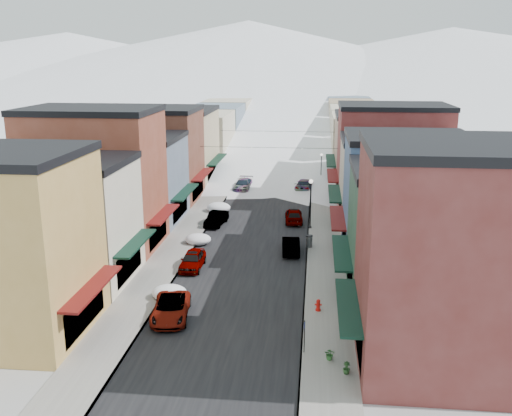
% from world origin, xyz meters
% --- Properties ---
extents(ground, '(600.00, 600.00, 0.00)m').
position_xyz_m(ground, '(0.00, 0.00, 0.00)').
color(ground, gray).
rests_on(ground, ground).
extents(road, '(10.00, 160.00, 0.01)m').
position_xyz_m(road, '(0.00, 60.00, 0.01)').
color(road, black).
rests_on(road, ground).
extents(sidewalk_left, '(3.20, 160.00, 0.15)m').
position_xyz_m(sidewalk_left, '(-6.60, 60.00, 0.07)').
color(sidewalk_left, gray).
rests_on(sidewalk_left, ground).
extents(sidewalk_right, '(3.20, 160.00, 0.15)m').
position_xyz_m(sidewalk_right, '(6.60, 60.00, 0.07)').
color(sidewalk_right, gray).
rests_on(sidewalk_right, ground).
extents(curb_left, '(0.10, 160.00, 0.15)m').
position_xyz_m(curb_left, '(-5.05, 60.00, 0.07)').
color(curb_left, slate).
rests_on(curb_left, ground).
extents(curb_right, '(0.10, 160.00, 0.15)m').
position_xyz_m(curb_right, '(5.05, 60.00, 0.07)').
color(curb_right, slate).
rests_on(curb_right, ground).
extents(bldg_l_yellow, '(11.30, 8.70, 11.50)m').
position_xyz_m(bldg_l_yellow, '(-13.19, 4.00, 5.76)').
color(bldg_l_yellow, tan).
rests_on(bldg_l_yellow, ground).
extents(bldg_l_cream, '(11.30, 8.20, 9.50)m').
position_xyz_m(bldg_l_cream, '(-13.19, 12.50, 4.76)').
color(bldg_l_cream, beige).
rests_on(bldg_l_cream, ground).
extents(bldg_l_brick_near, '(12.30, 8.20, 12.50)m').
position_xyz_m(bldg_l_brick_near, '(-13.69, 20.50, 6.26)').
color(bldg_l_brick_near, brown).
rests_on(bldg_l_brick_near, ground).
extents(bldg_l_grayblue, '(11.30, 9.20, 9.00)m').
position_xyz_m(bldg_l_grayblue, '(-13.19, 29.00, 4.51)').
color(bldg_l_grayblue, slate).
rests_on(bldg_l_grayblue, ground).
extents(bldg_l_brick_far, '(13.30, 9.20, 11.00)m').
position_xyz_m(bldg_l_brick_far, '(-14.19, 38.00, 5.51)').
color(bldg_l_brick_far, brown).
rests_on(bldg_l_brick_far, ground).
extents(bldg_l_tan, '(11.30, 11.20, 10.00)m').
position_xyz_m(bldg_l_tan, '(-13.19, 48.00, 5.01)').
color(bldg_l_tan, tan).
rests_on(bldg_l_tan, ground).
extents(bldg_r_brick_near, '(12.30, 9.20, 12.50)m').
position_xyz_m(bldg_r_brick_near, '(13.69, 3.00, 6.26)').
color(bldg_r_brick_near, maroon).
rests_on(bldg_r_brick_near, ground).
extents(bldg_r_green, '(11.30, 9.20, 9.50)m').
position_xyz_m(bldg_r_green, '(13.19, 12.00, 4.76)').
color(bldg_r_green, '#1F422E').
rests_on(bldg_r_green, ground).
extents(bldg_r_blue, '(11.30, 9.20, 10.50)m').
position_xyz_m(bldg_r_blue, '(13.19, 21.00, 5.26)').
color(bldg_r_blue, '#38557F').
rests_on(bldg_r_blue, ground).
extents(bldg_r_cream, '(12.30, 9.20, 9.00)m').
position_xyz_m(bldg_r_cream, '(13.69, 30.00, 4.51)').
color(bldg_r_cream, '#BDAF98').
rests_on(bldg_r_cream, ground).
extents(bldg_r_brick_far, '(13.30, 9.20, 11.50)m').
position_xyz_m(bldg_r_brick_far, '(14.19, 39.00, 5.76)').
color(bldg_r_brick_far, maroon).
rests_on(bldg_r_brick_far, ground).
extents(bldg_r_tan, '(11.30, 11.20, 9.50)m').
position_xyz_m(bldg_r_tan, '(13.19, 49.00, 4.76)').
color(bldg_r_tan, '#9A7B65').
rests_on(bldg_r_tan, ground).
extents(distant_blocks, '(34.00, 55.00, 8.00)m').
position_xyz_m(distant_blocks, '(0.00, 83.00, 4.00)').
color(distant_blocks, gray).
rests_on(distant_blocks, ground).
extents(mountain_ridge, '(670.00, 340.00, 34.00)m').
position_xyz_m(mountain_ridge, '(-19.47, 277.18, 14.36)').
color(mountain_ridge, silver).
rests_on(mountain_ridge, ground).
extents(overhead_cables, '(16.40, 15.04, 0.04)m').
position_xyz_m(overhead_cables, '(0.00, 47.50, 6.20)').
color(overhead_cables, black).
rests_on(overhead_cables, ground).
extents(car_white_suv, '(2.93, 5.24, 1.38)m').
position_xyz_m(car_white_suv, '(-3.62, 6.89, 0.69)').
color(car_white_suv, silver).
rests_on(car_white_suv, ground).
extents(car_silver_sedan, '(1.69, 4.20, 1.43)m').
position_xyz_m(car_silver_sedan, '(-4.13, 16.01, 0.71)').
color(car_silver_sedan, '#AAADB3').
rests_on(car_silver_sedan, ground).
extents(car_dark_hatch, '(2.03, 4.36, 1.38)m').
position_xyz_m(car_dark_hatch, '(-4.30, 28.23, 0.69)').
color(car_dark_hatch, black).
rests_on(car_dark_hatch, ground).
extents(car_silver_wagon, '(2.34, 5.20, 1.48)m').
position_xyz_m(car_silver_wagon, '(-3.54, 43.79, 0.74)').
color(car_silver_wagon, '#ACAEB5').
rests_on(car_silver_wagon, ground).
extents(car_green_sedan, '(1.80, 4.40, 1.42)m').
position_xyz_m(car_green_sedan, '(3.62, 20.62, 0.71)').
color(car_green_sedan, black).
rests_on(car_green_sedan, ground).
extents(car_gray_suv, '(2.06, 4.51, 1.50)m').
position_xyz_m(car_gray_suv, '(3.50, 30.11, 0.75)').
color(car_gray_suv, '#97999F').
rests_on(car_gray_suv, ground).
extents(car_black_sedan, '(2.74, 5.37, 1.49)m').
position_xyz_m(car_black_sedan, '(4.30, 44.66, 0.75)').
color(car_black_sedan, black).
rests_on(car_black_sedan, ground).
extents(car_lane_silver, '(2.04, 4.85, 1.64)m').
position_xyz_m(car_lane_silver, '(-2.09, 60.19, 0.82)').
color(car_lane_silver, '#A4A7AC').
rests_on(car_lane_silver, ground).
extents(car_lane_white, '(3.37, 6.28, 1.68)m').
position_xyz_m(car_lane_white, '(1.37, 75.47, 0.84)').
color(car_lane_white, silver).
rests_on(car_lane_white, ground).
extents(fire_hydrant, '(0.48, 0.36, 0.82)m').
position_xyz_m(fire_hydrant, '(6.01, 8.74, 0.52)').
color(fire_hydrant, red).
rests_on(fire_hydrant, sidewalk_right).
extents(parking_sign, '(0.07, 0.27, 1.99)m').
position_xyz_m(parking_sign, '(5.20, 3.06, 1.32)').
color(parking_sign, black).
rests_on(parking_sign, sidewalk_right).
extents(trash_can, '(0.63, 0.63, 1.08)m').
position_xyz_m(trash_can, '(5.20, 21.92, 0.70)').
color(trash_can, '#5D5F62').
rests_on(trash_can, sidewalk_right).
extents(streetlamp_near, '(0.41, 0.41, 4.92)m').
position_xyz_m(streetlamp_near, '(5.20, 27.86, 3.25)').
color(streetlamp_near, black).
rests_on(streetlamp_near, sidewalk_right).
extents(streetlamp_far, '(0.34, 0.34, 4.08)m').
position_xyz_m(streetlamp_far, '(6.36, 48.28, 2.72)').
color(streetlamp_far, black).
rests_on(streetlamp_far, sidewalk_right).
extents(planter_near, '(0.66, 0.59, 0.68)m').
position_xyz_m(planter_near, '(6.67, 2.39, 0.49)').
color(planter_near, '#326B30').
rests_on(planter_near, sidewalk_right).
extents(planter_far, '(0.44, 0.44, 0.69)m').
position_xyz_m(planter_far, '(7.52, 1.00, 0.49)').
color(planter_far, '#264D23').
rests_on(planter_far, sidewalk_right).
extents(snow_pile_near, '(2.48, 2.73, 1.05)m').
position_xyz_m(snow_pile_near, '(-4.43, 9.86, 0.50)').
color(snow_pile_near, white).
rests_on(snow_pile_near, ground).
extents(snow_pile_mid, '(2.37, 2.66, 1.00)m').
position_xyz_m(snow_pile_mid, '(-4.88, 22.07, 0.48)').
color(snow_pile_mid, white).
rests_on(snow_pile_mid, ground).
extents(snow_pile_far, '(2.62, 2.81, 1.11)m').
position_xyz_m(snow_pile_far, '(-4.88, 33.20, 0.53)').
color(snow_pile_far, white).
rests_on(snow_pile_far, ground).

